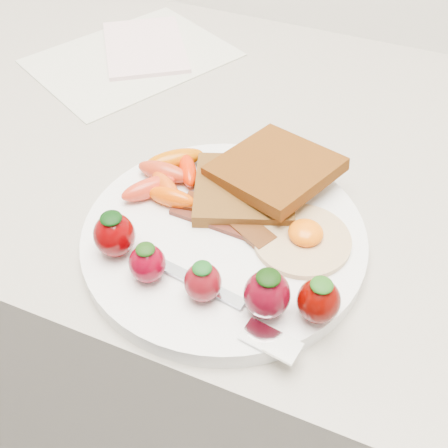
% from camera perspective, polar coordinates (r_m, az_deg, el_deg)
% --- Properties ---
extents(counter, '(2.00, 0.60, 0.90)m').
position_cam_1_polar(counter, '(1.00, 4.09, -13.34)').
color(counter, gray).
rests_on(counter, ground).
extents(plate, '(0.27, 0.27, 0.02)m').
position_cam_1_polar(plate, '(0.54, 0.00, -1.41)').
color(plate, white).
rests_on(plate, counter).
extents(toast_lower, '(0.13, 0.13, 0.01)m').
position_cam_1_polar(toast_lower, '(0.56, 2.02, 3.53)').
color(toast_lower, '#48220E').
rests_on(toast_lower, plate).
extents(toast_upper, '(0.14, 0.14, 0.02)m').
position_cam_1_polar(toast_upper, '(0.57, 5.19, 5.64)').
color(toast_upper, '#321A0A').
rests_on(toast_upper, toast_lower).
extents(fried_egg, '(0.09, 0.09, 0.02)m').
position_cam_1_polar(fried_egg, '(0.52, 8.02, -1.40)').
color(fried_egg, beige).
rests_on(fried_egg, plate).
extents(bacon_strips, '(0.11, 0.06, 0.01)m').
position_cam_1_polar(bacon_strips, '(0.54, 0.39, 0.96)').
color(bacon_strips, black).
rests_on(bacon_strips, plate).
extents(baby_carrots, '(0.08, 0.11, 0.02)m').
position_cam_1_polar(baby_carrots, '(0.57, -5.70, 4.75)').
color(baby_carrots, '#B93317').
rests_on(baby_carrots, plate).
extents(strawberries, '(0.22, 0.05, 0.05)m').
position_cam_1_polar(strawberries, '(0.47, -1.39, -5.03)').
color(strawberries, '#590001').
rests_on(strawberries, plate).
extents(fork, '(0.17, 0.06, 0.00)m').
position_cam_1_polar(fork, '(0.47, -0.09, -8.17)').
color(fork, silver).
rests_on(fork, plate).
extents(paper_sheet, '(0.29, 0.32, 0.00)m').
position_cam_1_polar(paper_sheet, '(0.83, -9.33, 16.30)').
color(paper_sheet, beige).
rests_on(paper_sheet, counter).
extents(notepad, '(0.18, 0.19, 0.01)m').
position_cam_1_polar(notepad, '(0.85, -8.05, 17.42)').
color(notepad, silver).
rests_on(notepad, paper_sheet).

